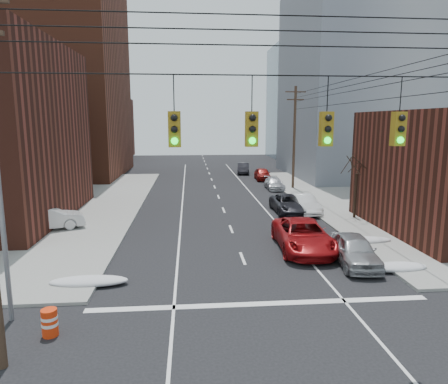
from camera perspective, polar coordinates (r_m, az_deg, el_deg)
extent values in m
cube|color=brown|center=(60.82, -26.47, 16.29)|extent=(24.00, 20.00, 30.00)
cube|color=#491F16|center=(85.69, -20.92, 8.52)|extent=(22.00, 18.00, 12.00)
cube|color=gray|center=(58.27, 20.93, 14.51)|extent=(22.00, 20.00, 25.00)
cube|color=gray|center=(83.01, 14.20, 12.29)|extent=(20.00, 18.00, 22.00)
cylinder|color=#473323|center=(43.99, 10.00, 7.53)|extent=(0.28, 0.28, 11.00)
cube|color=#473323|center=(44.06, 10.20, 13.91)|extent=(2.20, 0.12, 0.12)
cube|color=#473323|center=(44.01, 10.17, 12.87)|extent=(1.80, 0.12, 0.12)
cylinder|color=black|center=(11.88, 9.02, 16.12)|extent=(17.00, 0.04, 0.04)
cylinder|color=black|center=(11.51, -7.19, 13.86)|extent=(0.03, 0.03, 1.00)
cube|color=olive|center=(11.49, -7.08, 8.88)|extent=(0.35, 0.30, 1.00)
sphere|color=black|center=(11.32, -7.15, 10.49)|extent=(0.20, 0.20, 0.20)
sphere|color=black|center=(11.32, -7.11, 8.87)|extent=(0.20, 0.20, 0.20)
sphere|color=#0CE526|center=(11.33, -7.08, 7.25)|extent=(0.20, 0.20, 0.20)
cylinder|color=black|center=(11.64, 4.02, 13.87)|extent=(0.03, 0.03, 1.00)
cube|color=olive|center=(11.62, 3.96, 8.95)|extent=(0.35, 0.30, 1.00)
sphere|color=black|center=(11.45, 4.11, 10.53)|extent=(0.20, 0.20, 0.20)
sphere|color=black|center=(11.45, 4.09, 8.93)|extent=(0.20, 0.20, 0.20)
sphere|color=#0CE526|center=(11.46, 4.07, 7.33)|extent=(0.20, 0.20, 0.20)
cylinder|color=black|center=(12.18, 14.59, 13.41)|extent=(0.03, 0.03, 1.00)
cube|color=olive|center=(12.16, 14.38, 8.71)|extent=(0.35, 0.30, 1.00)
sphere|color=black|center=(11.99, 14.72, 10.21)|extent=(0.20, 0.20, 0.20)
sphere|color=black|center=(12.00, 14.65, 8.68)|extent=(0.20, 0.20, 0.20)
sphere|color=#0CE526|center=(12.01, 14.58, 7.16)|extent=(0.20, 0.20, 0.20)
cylinder|color=black|center=(13.07, 23.95, 12.64)|extent=(0.03, 0.03, 1.00)
cube|color=olive|center=(13.05, 23.64, 8.26)|extent=(0.35, 0.30, 1.00)
sphere|color=black|center=(12.89, 24.10, 9.64)|extent=(0.20, 0.20, 0.20)
sphere|color=black|center=(12.90, 24.00, 8.22)|extent=(0.20, 0.20, 0.20)
sphere|color=#0CE526|center=(12.91, 23.90, 6.81)|extent=(0.20, 0.20, 0.20)
cylinder|color=gray|center=(16.20, -29.33, -1.27)|extent=(0.18, 0.18, 9.00)
cylinder|color=black|center=(31.55, 18.25, -0.63)|extent=(0.20, 0.20, 3.50)
cylinder|color=black|center=(31.49, 19.04, 3.59)|extent=(0.27, 0.82, 1.19)
cylinder|color=black|center=(31.83, 18.46, 3.84)|extent=(1.17, 0.54, 1.38)
cylinder|color=black|center=(31.73, 17.26, 3.94)|extent=(1.44, 1.00, 1.48)
cylinder|color=black|center=(31.13, 17.77, 3.59)|extent=(0.17, 0.84, 1.19)
cylinder|color=black|center=(30.66, 18.03, 3.64)|extent=(0.82, 0.99, 1.40)
cylinder|color=black|center=(30.47, 19.24, 3.60)|extent=(1.74, 0.21, 1.43)
cylinder|color=black|center=(31.16, 19.21, 3.51)|extent=(0.48, 0.73, 1.20)
ellipsoid|color=silver|center=(19.42, -18.73, -11.98)|extent=(3.50, 1.08, 0.42)
ellipsoid|color=silver|center=(21.86, 23.53, -9.80)|extent=(3.00, 1.08, 0.42)
ellipsoid|color=silver|center=(25.69, 18.77, -6.57)|extent=(4.00, 1.08, 0.42)
imported|color=maroon|center=(23.50, 11.21, -6.11)|extent=(3.12, 6.28, 1.71)
imported|color=#9F9FA3|center=(21.85, 18.14, -7.87)|extent=(2.29, 4.75, 1.57)
imported|color=white|center=(32.86, 11.39, -1.70)|extent=(1.86, 4.59, 1.48)
imported|color=black|center=(32.78, 9.24, -1.69)|extent=(2.40, 5.19, 1.44)
imported|color=silver|center=(43.86, 7.19, 1.19)|extent=(1.79, 4.33, 1.25)
imported|color=maroon|center=(50.75, 5.52, 2.57)|extent=(1.94, 4.50, 1.51)
imported|color=black|center=(56.72, 2.76, 3.39)|extent=(2.19, 4.73, 1.50)
imported|color=silver|center=(29.25, -23.94, -3.46)|extent=(4.95, 3.22, 1.54)
imported|color=#ABAAAF|center=(34.98, -25.01, -1.45)|extent=(5.71, 2.98, 1.54)
cylinder|color=red|center=(15.67, -23.63, -16.72)|extent=(0.59, 0.59, 0.96)
cylinder|color=white|center=(15.58, -23.69, -16.09)|extent=(0.60, 0.60, 0.12)
cylinder|color=white|center=(15.69, -23.62, -16.88)|extent=(0.60, 0.60, 0.12)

